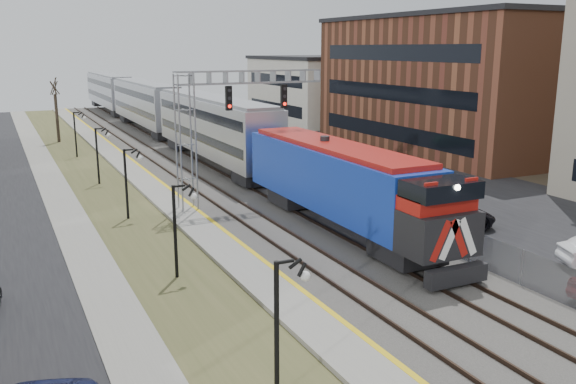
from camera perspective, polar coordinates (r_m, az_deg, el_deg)
sidewalk at (r=41.83m, az=-20.65°, el=-0.48°), size 2.00×120.00×0.08m
grass_median at (r=42.17m, az=-16.60°, el=-0.08°), size 4.00×120.00×0.06m
platform at (r=42.70m, az=-12.64°, el=0.44°), size 2.00×120.00×0.24m
ballast_bed at (r=44.06m, az=-6.31°, el=1.05°), size 8.00×120.00×0.20m
parking_lot at (r=49.28m, az=6.95°, el=2.25°), size 16.00×120.00×0.04m
platform_edge at (r=42.88m, az=-11.51°, el=0.72°), size 0.24×120.00×0.01m
track_near at (r=43.42m, az=-8.81°, el=1.03°), size 1.58×120.00×0.15m
track_far at (r=44.53m, az=-4.50°, el=1.46°), size 1.58×120.00×0.15m
train at (r=64.12m, az=-11.52°, el=7.26°), size 3.00×85.85×5.33m
signal_gantry at (r=35.74m, az=-6.96°, el=7.10°), size 9.00×1.07×8.15m
lampposts at (r=25.82m, az=-10.69°, el=-3.59°), size 0.14×62.14×4.00m
fence at (r=45.46m, az=-1.34°, el=2.41°), size 0.04×120.00×1.60m
buildings_east at (r=54.64m, az=22.02°, el=9.13°), size 16.00×76.00×15.00m
car_lot_c at (r=33.36m, az=14.35°, el=-2.12°), size 5.92×3.80×1.52m
car_lot_d at (r=35.88m, az=11.28°, el=-0.97°), size 5.05×2.53×1.41m
car_lot_e at (r=48.48m, az=2.98°, el=3.05°), size 4.73×2.45×1.54m
car_lot_f at (r=52.25m, az=1.96°, el=3.84°), size 5.12×3.16×1.59m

